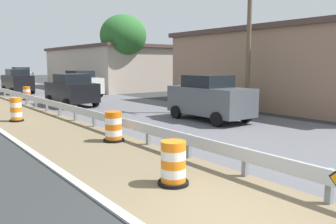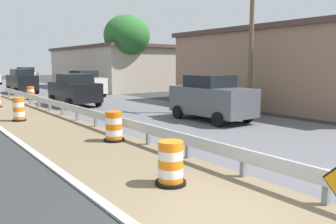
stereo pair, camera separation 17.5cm
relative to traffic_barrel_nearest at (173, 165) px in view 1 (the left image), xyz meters
name	(u,v)px [view 1 (the left image)]	position (x,y,z in m)	size (l,w,h in m)	color
median_dirt_strip	(253,216)	(0.14, -2.12, -0.44)	(3.50, 120.00, 0.01)	#706047
guardrail_median	(328,179)	(1.65, -2.66, 0.07)	(0.18, 55.52, 0.71)	#ADB2B7
traffic_barrel_nearest	(173,165)	(0.00, 0.00, 0.00)	(0.70, 0.70, 0.99)	orange
traffic_barrel_close	(113,128)	(1.04, 4.66, 0.03)	(0.72, 0.72, 1.04)	orange
traffic_barrel_mid	(16,111)	(-0.57, 11.12, 0.06)	(0.64, 0.64, 1.12)	orange
traffic_barrel_farther	(27,94)	(2.53, 20.74, 0.00)	(0.63, 0.63, 1.00)	orange
car_trailing_near_lane	(21,76)	(6.88, 38.88, 0.68)	(2.02, 4.23, 2.25)	silver
car_lead_far_lane	(71,90)	(3.83, 15.35, 0.58)	(2.23, 4.34, 2.04)	black
car_mid_far_lane	(81,83)	(6.98, 21.10, 0.62)	(2.10, 4.66, 2.12)	silver
car_trailing_far_lane	(18,81)	(3.51, 27.15, 0.66)	(2.07, 4.19, 2.21)	black
car_distant_a	(210,98)	(6.82, 5.84, 0.63)	(2.12, 4.30, 2.15)	#4C5156
roadside_shop_near	(295,67)	(15.44, 6.88, 1.99)	(9.05, 14.97, 4.85)	#93705B
roadside_shop_far	(109,68)	(13.66, 28.83, 1.81)	(8.90, 16.52, 4.49)	#AD9E8E
utility_pole_near	(249,24)	(10.07, 6.29, 4.33)	(0.24, 1.80, 9.23)	brown
bush_roadside	(218,102)	(8.68, 7.08, 0.23)	(3.34, 3.34, 1.34)	#286028
tree_roadside	(123,36)	(11.41, 21.70, 4.72)	(4.18, 4.18, 7.07)	#4C3D2D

